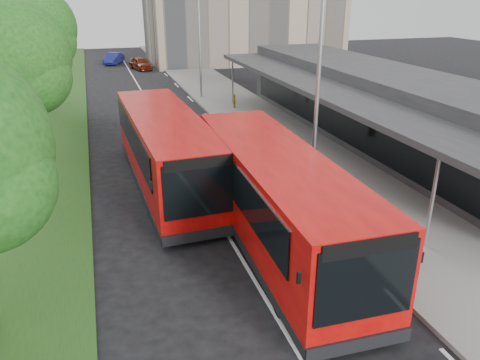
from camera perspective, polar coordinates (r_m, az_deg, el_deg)
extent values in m
plane|color=black|center=(16.49, -1.65, -6.54)|extent=(120.00, 120.00, 0.00)
cube|color=gray|center=(36.21, -1.20, 9.60)|extent=(5.00, 80.00, 0.15)
cube|color=#1C4A18|center=(34.98, -22.28, 7.48)|extent=(5.00, 80.00, 0.10)
cube|color=silver|center=(30.25, -9.52, 6.66)|extent=(0.12, 70.00, 0.01)
cube|color=silver|center=(16.02, 11.92, -7.96)|extent=(0.12, 2.00, 0.01)
cube|color=silver|center=(20.88, 4.06, -0.18)|extent=(0.12, 2.00, 0.01)
cube|color=silver|center=(26.22, -0.71, 4.56)|extent=(0.12, 2.00, 0.01)
cube|color=silver|center=(31.79, -3.86, 7.66)|extent=(0.12, 2.00, 0.01)
cube|color=silver|center=(37.50, -6.09, 9.81)|extent=(0.12, 2.00, 0.01)
cube|color=silver|center=(43.28, -7.75, 11.38)|extent=(0.12, 2.00, 0.01)
cube|color=silver|center=(49.12, -9.03, 12.57)|extent=(0.12, 2.00, 0.01)
cube|color=silver|center=(54.99, -10.04, 13.51)|extent=(0.12, 2.00, 0.01)
cube|color=silver|center=(60.89, -10.86, 14.26)|extent=(0.12, 2.00, 0.01)
cube|color=#2A2A2C|center=(27.17, 16.49, 8.64)|extent=(5.00, 26.00, 4.00)
cube|color=black|center=(25.97, 11.70, 7.59)|extent=(0.06, 24.00, 2.20)
cube|color=#2A2A2C|center=(25.02, 9.38, 11.20)|extent=(2.80, 26.00, 0.25)
cylinder|color=#9CA0A5|center=(15.96, 22.33, -2.73)|extent=(0.12, 0.12, 3.30)
cylinder|color=#9CA0A5|center=(34.93, -0.91, 11.78)|extent=(0.12, 0.12, 3.30)
cylinder|color=#322014|center=(23.93, -24.43, 5.51)|extent=(0.36, 0.36, 3.75)
sphere|color=#134712|center=(23.30, -25.77, 13.55)|extent=(4.78, 4.78, 4.78)
sphere|color=#134712|center=(22.95, -24.03, 11.55)|extent=(3.41, 3.41, 3.41)
sphere|color=#134712|center=(23.94, -26.59, 12.13)|extent=(3.75, 3.75, 3.75)
cylinder|color=#322014|center=(35.57, -22.64, 10.91)|extent=(0.36, 0.36, 4.03)
sphere|color=#134712|center=(35.15, -23.54, 16.74)|extent=(5.13, 5.13, 5.13)
sphere|color=#134712|center=(34.78, -22.35, 15.34)|extent=(3.66, 3.66, 3.66)
sphere|color=#134712|center=(35.74, -24.14, 15.67)|extent=(4.03, 4.03, 4.03)
cylinder|color=#9CA0A5|center=(18.27, 9.39, 9.95)|extent=(0.16, 0.16, 8.00)
cylinder|color=#9CA0A5|center=(37.04, -4.94, 16.20)|extent=(0.16, 0.16, 8.00)
cube|color=red|center=(15.17, 4.47, -1.80)|extent=(2.94, 11.19, 2.81)
cube|color=black|center=(15.77, 4.33, -6.36)|extent=(2.96, 11.21, 0.32)
cube|color=black|center=(10.63, 15.16, -12.08)|extent=(2.38, 0.11, 1.85)
cube|color=black|center=(20.02, -1.01, 5.61)|extent=(2.33, 0.11, 1.38)
cube|color=black|center=(14.87, -0.76, -0.13)|extent=(0.30, 9.53, 1.27)
cube|color=black|center=(15.74, 8.73, 0.89)|extent=(0.30, 9.53, 1.27)
cube|color=black|center=(11.61, 14.34, -18.85)|extent=(2.65, 0.15, 0.37)
cube|color=black|center=(10.16, 15.69, -7.89)|extent=(2.22, 0.10, 0.37)
cube|color=black|center=(10.05, 7.17, -11.76)|extent=(0.08, 0.08, 0.26)
cube|color=black|center=(11.42, 21.20, -8.78)|extent=(0.08, 0.08, 0.26)
cylinder|color=black|center=(12.55, 5.21, -14.28)|extent=(0.34, 0.96, 0.95)
cylinder|color=black|center=(13.40, 14.35, -12.35)|extent=(0.34, 0.96, 0.95)
cylinder|color=black|center=(18.56, -2.71, -1.52)|extent=(0.34, 0.96, 0.95)
cylinder|color=black|center=(19.14, 3.78, -0.79)|extent=(0.34, 0.96, 0.95)
cube|color=red|center=(20.03, -9.03, 3.96)|extent=(3.05, 11.14, 2.79)
cube|color=black|center=(20.49, -8.80, 0.34)|extent=(3.07, 11.16, 0.32)
cube|color=black|center=(14.84, -4.92, -1.20)|extent=(2.37, 0.14, 1.84)
cube|color=black|center=(25.19, -11.57, 8.58)|extent=(2.31, 0.14, 1.37)
cube|color=black|center=(20.00, -13.05, 5.13)|extent=(0.41, 9.46, 1.26)
cube|color=black|center=(20.44, -5.60, 5.97)|extent=(0.41, 9.46, 1.26)
cube|color=black|center=(15.55, -4.72, -6.74)|extent=(2.63, 0.18, 0.37)
cube|color=black|center=(14.51, -5.03, 2.03)|extent=(2.21, 0.12, 0.37)
cube|color=black|center=(14.69, -10.74, -0.67)|extent=(0.08, 0.08, 0.26)
cube|color=black|center=(15.35, 0.14, 0.74)|extent=(0.08, 0.08, 0.26)
cylinder|color=black|center=(17.06, -10.07, -4.09)|extent=(0.35, 0.96, 0.95)
cylinder|color=black|center=(17.49, -2.93, -3.08)|extent=(0.35, 0.96, 0.95)
cylinder|color=black|center=(23.65, -13.16, 3.19)|extent=(0.35, 0.96, 0.95)
cylinder|color=black|center=(23.96, -7.92, 3.82)|extent=(0.35, 0.96, 0.95)
cylinder|color=#321A14|center=(25.64, 5.19, 5.34)|extent=(0.52, 0.52, 0.80)
cylinder|color=#FFB60D|center=(33.69, -0.70, 9.61)|extent=(0.19, 0.19, 0.94)
imported|color=#5E1D0D|center=(52.82, -12.01, 13.74)|extent=(2.46, 4.11, 1.31)
imported|color=navy|center=(57.68, -15.13, 14.12)|extent=(2.71, 4.09, 1.27)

